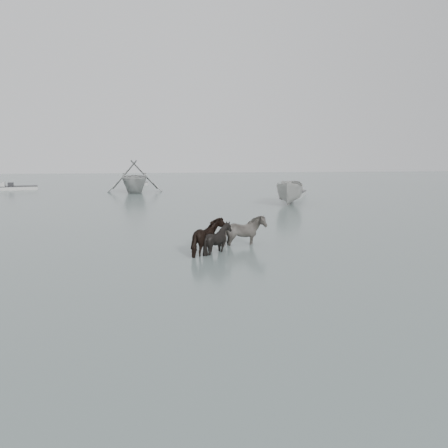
{
  "coord_description": "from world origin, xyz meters",
  "views": [
    {
      "loc": [
        -2.67,
        -15.36,
        3.56
      ],
      "look_at": [
        -0.31,
        0.43,
        1.0
      ],
      "focal_mm": 35.0,
      "sensor_mm": 36.0,
      "label": 1
    }
  ],
  "objects": [
    {
      "name": "ground",
      "position": [
        0.0,
        0.0,
        0.0
      ],
      "size": [
        140.0,
        140.0,
        0.0
      ],
      "primitive_type": "plane",
      "color": "slate",
      "rests_on": "ground"
    },
    {
      "name": "pony_pinto",
      "position": [
        0.55,
        1.2,
        0.75
      ],
      "size": [
        1.89,
        1.11,
        1.5
      ],
      "primitive_type": "imported",
      "rotation": [
        0.0,
        0.0,
        1.75
      ],
      "color": "black",
      "rests_on": "ground"
    },
    {
      "name": "pony_dark",
      "position": [
        -0.9,
        -0.06,
        0.74
      ],
      "size": [
        1.49,
        1.66,
        1.48
      ],
      "primitive_type": "imported",
      "rotation": [
        0.0,
        0.0,
        1.4
      ],
      "color": "black",
      "rests_on": "ground"
    },
    {
      "name": "pony_black",
      "position": [
        -0.58,
        0.15,
        0.69
      ],
      "size": [
        1.28,
        1.14,
        1.38
      ],
      "primitive_type": "imported",
      "rotation": [
        0.0,
        0.0,
        1.59
      ],
      "color": "black",
      "rests_on": "ground"
    },
    {
      "name": "rowboat_trail",
      "position": [
        -4.9,
        26.44,
        1.58
      ],
      "size": [
        5.41,
        6.2,
        3.16
      ],
      "primitive_type": "imported",
      "rotation": [
        0.0,
        0.0,
        3.18
      ],
      "color": "#A1A3A1",
      "rests_on": "ground"
    },
    {
      "name": "boat_small",
      "position": [
        6.66,
        14.82,
        0.93
      ],
      "size": [
        3.52,
        5.16,
        1.86
      ],
      "primitive_type": "imported",
      "rotation": [
        0.0,
        0.0,
        -0.39
      ],
      "color": "#AAAAA5",
      "rests_on": "ground"
    },
    {
      "name": "skiff_port",
      "position": [
        8.88,
        20.86,
        0.38
      ],
      "size": [
        3.61,
        5.25,
        0.75
      ],
      "primitive_type": null,
      "rotation": [
        0.0,
        0.0,
        1.13
      ],
      "color": "#AAACAA",
      "rests_on": "ground"
    },
    {
      "name": "skiff_outer",
      "position": [
        -16.79,
        31.32,
        0.38
      ],
      "size": [
        5.37,
        2.8,
        0.75
      ],
      "primitive_type": null,
      "rotation": [
        0.0,
        0.0,
        3.39
      ],
      "color": "#B7B6B2",
      "rests_on": "ground"
    },
    {
      "name": "skiff_mid",
      "position": [
        -5.18,
        37.21,
        0.38
      ],
      "size": [
        2.92,
        5.17,
        0.75
      ],
      "primitive_type": null,
      "rotation": [
        0.0,
        0.0,
        -1.28
      ],
      "color": "#A6A8A6",
      "rests_on": "ground"
    }
  ]
}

